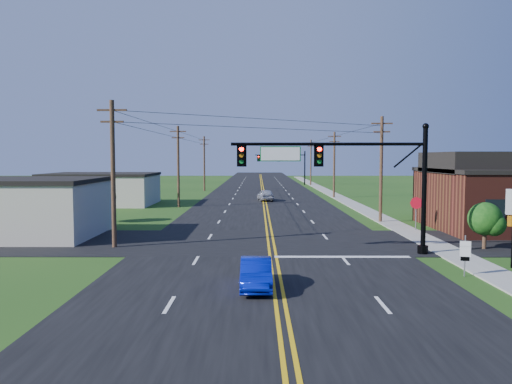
{
  "coord_description": "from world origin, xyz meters",
  "views": [
    {
      "loc": [
        -0.69,
        -20.33,
        5.56
      ],
      "look_at": [
        -0.79,
        10.0,
        3.44
      ],
      "focal_mm": 35.0,
      "sensor_mm": 36.0,
      "label": 1
    }
  ],
  "objects_px": {
    "signal_mast_far": "(283,162)",
    "route_sign": "(465,253)",
    "blue_car": "(256,274)",
    "stop_sign": "(416,206)",
    "signal_mast_main": "(346,171)"
  },
  "relations": [
    {
      "from": "signal_mast_far",
      "to": "blue_car",
      "type": "distance_m",
      "value": 79.84
    },
    {
      "from": "blue_car",
      "to": "stop_sign",
      "type": "xyz_separation_m",
      "value": [
        11.99,
        16.55,
        1.24
      ]
    },
    {
      "from": "blue_car",
      "to": "route_sign",
      "type": "xyz_separation_m",
      "value": [
        9.72,
        2.18,
        0.51
      ]
    },
    {
      "from": "stop_sign",
      "to": "signal_mast_far",
      "type": "bearing_deg",
      "value": 107.67
    },
    {
      "from": "blue_car",
      "to": "signal_mast_far",
      "type": "bearing_deg",
      "value": 85.65
    },
    {
      "from": "route_sign",
      "to": "signal_mast_far",
      "type": "bearing_deg",
      "value": 109.37
    },
    {
      "from": "signal_mast_far",
      "to": "route_sign",
      "type": "height_order",
      "value": "signal_mast_far"
    },
    {
      "from": "blue_car",
      "to": "stop_sign",
      "type": "distance_m",
      "value": 20.48
    },
    {
      "from": "signal_mast_far",
      "to": "route_sign",
      "type": "relative_size",
      "value": 5.67
    },
    {
      "from": "signal_mast_main",
      "to": "signal_mast_far",
      "type": "xyz_separation_m",
      "value": [
        0.1,
        72.0,
        -0.2
      ]
    },
    {
      "from": "route_sign",
      "to": "signal_mast_main",
      "type": "bearing_deg",
      "value": 146.66
    },
    {
      "from": "signal_mast_main",
      "to": "blue_car",
      "type": "distance_m",
      "value": 10.02
    },
    {
      "from": "blue_car",
      "to": "route_sign",
      "type": "distance_m",
      "value": 9.98
    },
    {
      "from": "signal_mast_far",
      "to": "blue_car",
      "type": "xyz_separation_m",
      "value": [
        -5.19,
        -79.57,
        -3.93
      ]
    },
    {
      "from": "stop_sign",
      "to": "signal_mast_main",
      "type": "bearing_deg",
      "value": -116.04
    }
  ]
}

